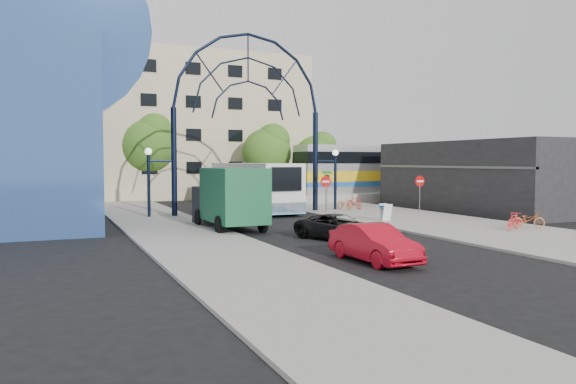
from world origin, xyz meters
name	(u,v)px	position (x,y,z in m)	size (l,w,h in m)	color
ground	(354,242)	(0.00, 0.00, 0.00)	(120.00, 120.00, 0.00)	black
sidewalk_east	(441,224)	(8.00, 4.00, 0.06)	(8.00, 56.00, 0.12)	gray
plaza_west	(179,232)	(-6.50, 6.00, 0.06)	(5.00, 50.00, 0.12)	gray
gateway_arch	(248,87)	(0.00, 14.00, 8.56)	(13.64, 0.44, 12.10)	black
stop_sign	(326,185)	(4.80, 12.00, 1.99)	(0.80, 0.07, 2.50)	slate
do_not_enter_sign	(420,185)	(11.00, 10.00, 1.98)	(0.76, 0.07, 2.48)	slate
street_name_sign	(327,183)	(5.20, 12.60, 2.13)	(0.70, 0.70, 2.80)	slate
sandwich_board	(386,210)	(5.60, 5.98, 0.74)	(0.55, 0.61, 0.99)	white
commercial_block_east	(477,176)	(16.00, 10.00, 2.50)	(6.00, 16.00, 5.00)	black
apartment_block	(198,128)	(2.00, 34.97, 7.00)	(20.00, 12.10, 14.00)	#C6B289
train_platform	(420,195)	(20.00, 22.00, 0.40)	(32.00, 5.00, 0.80)	gray
train_car	(420,168)	(20.00, 22.00, 2.90)	(25.10, 3.05, 4.20)	#B7B7BC
tree_north_a	(268,150)	(6.12, 25.93, 4.61)	(4.48, 4.48, 7.00)	#382314
tree_north_b	(149,143)	(-3.88, 29.93, 5.27)	(5.12, 5.12, 8.00)	#382314
tree_north_c	(318,154)	(12.12, 27.93, 4.28)	(4.16, 4.16, 6.50)	#382314
city_bus	(253,186)	(1.43, 17.10, 1.80)	(2.99, 12.56, 3.44)	white
green_truck	(229,199)	(-3.69, 6.71, 1.62)	(2.57, 6.46, 3.24)	black
black_suv	(338,227)	(-0.30, 0.87, 0.59)	(1.94, 4.22, 1.17)	black
red_sedan	(374,243)	(-1.88, -4.65, 0.68)	(1.43, 4.10, 1.35)	#B00A1B
bike_near_a	(344,204)	(7.12, 13.57, 0.56)	(0.58, 1.67, 0.88)	orange
bike_near_b	(355,202)	(8.09, 13.79, 0.61)	(0.46, 1.62, 0.98)	red
bike_far_a	(528,220)	(10.37, -0.02, 0.57)	(0.59, 1.70, 0.89)	#CE5F29
bike_far_b	(514,221)	(9.15, -0.25, 0.57)	(0.42, 1.49, 0.90)	red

